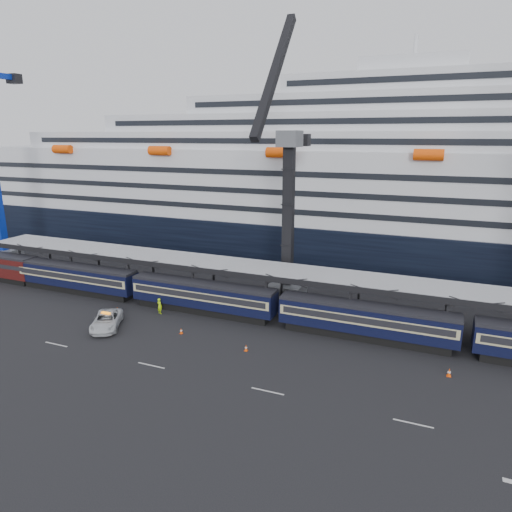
{
  "coord_description": "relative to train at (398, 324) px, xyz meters",
  "views": [
    {
      "loc": [
        -1.59,
        -36.85,
        21.51
      ],
      "look_at": [
        -20.85,
        10.0,
        7.99
      ],
      "focal_mm": 32.0,
      "sensor_mm": 36.0,
      "label": 1
    }
  ],
  "objects": [
    {
      "name": "traffic_cone_d",
      "position": [
        5.16,
        -5.28,
        -1.81
      ],
      "size": [
        0.39,
        0.39,
        0.79
      ],
      "color": "#FF4D08",
      "rests_on": "ground"
    },
    {
      "name": "traffic_cone_b",
      "position": [
        -14.14,
        -7.7,
        -1.86
      ],
      "size": [
        0.34,
        0.34,
        0.69
      ],
      "color": "#FF4D08",
      "rests_on": "ground"
    },
    {
      "name": "worker",
      "position": [
        -28.08,
        -2.5,
        -1.2
      ],
      "size": [
        0.84,
        0.67,
        2.0
      ],
      "primitive_type": "imported",
      "rotation": [
        0.0,
        0.0,
        2.84
      ],
      "color": "#B0EB0C",
      "rests_on": "ground"
    },
    {
      "name": "cruise_ship",
      "position": [
        3.57,
        35.99,
        10.14
      ],
      "size": [
        214.09,
        28.84,
        34.0
      ],
      "color": "black",
      "rests_on": "ground"
    },
    {
      "name": "ground",
      "position": [
        4.65,
        -10.0,
        -2.2
      ],
      "size": [
        260.0,
        260.0,
        0.0
      ],
      "primitive_type": "plane",
      "color": "black",
      "rests_on": "ground"
    },
    {
      "name": "traffic_cone_a",
      "position": [
        -33.27,
        -4.07,
        -1.86
      ],
      "size": [
        0.35,
        0.35,
        0.69
      ],
      "color": "#FF4D08",
      "rests_on": "ground"
    },
    {
      "name": "pickup_truck",
      "position": [
        -31.27,
        -8.45,
        -1.33
      ],
      "size": [
        5.51,
        6.88,
        1.74
      ],
      "primitive_type": "imported",
      "rotation": [
        0.0,
        0.0,
        0.5
      ],
      "color": "silver",
      "rests_on": "ground"
    },
    {
      "name": "canopy",
      "position": [
        4.65,
        4.0,
        3.05
      ],
      "size": [
        130.0,
        6.25,
        5.53
      ],
      "color": "gray",
      "rests_on": "ground"
    },
    {
      "name": "traffic_cone_c",
      "position": [
        -22.52,
        -6.59,
        -1.87
      ],
      "size": [
        0.34,
        0.34,
        0.67
      ],
      "color": "#FF4D08",
      "rests_on": "ground"
    },
    {
      "name": "crane_dark_near",
      "position": [
        -15.35,
        8.59,
        9.73
      ],
      "size": [
        4.5,
        17.75,
        35.08
      ],
      "color": "#4D4F55",
      "rests_on": "ground"
    },
    {
      "name": "train",
      "position": [
        0.0,
        0.0,
        0.0
      ],
      "size": [
        133.05,
        3.0,
        4.05
      ],
      "color": "black",
      "rests_on": "ground"
    }
  ]
}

